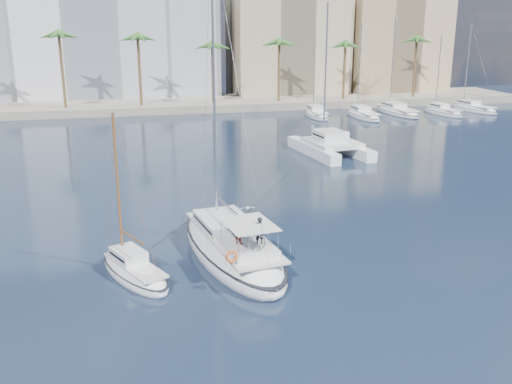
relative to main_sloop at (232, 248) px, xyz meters
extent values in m
plane|color=black|center=(2.24, 1.62, -0.57)|extent=(160.00, 160.00, 0.00)
cube|color=gray|center=(2.24, 62.62, 0.03)|extent=(120.00, 14.00, 1.20)
cube|color=white|center=(-9.76, 74.62, 13.43)|extent=(42.00, 16.00, 28.00)
cube|color=tan|center=(24.24, 71.62, 9.43)|extent=(20.00, 14.00, 20.00)
cube|color=tan|center=(44.24, 69.62, 8.43)|extent=(18.00, 12.00, 18.00)
cylinder|color=brown|center=(2.24, 58.62, 4.68)|extent=(0.44, 0.44, 10.50)
sphere|color=#336A27|center=(2.24, 58.62, 9.93)|extent=(3.60, 3.60, 3.60)
cylinder|color=brown|center=(36.24, 58.62, 4.68)|extent=(0.44, 0.44, 10.50)
sphere|color=#336A27|center=(36.24, 58.62, 9.93)|extent=(3.60, 3.60, 3.60)
ellipsoid|color=white|center=(0.00, 0.00, -0.17)|extent=(6.05, 13.49, 2.70)
ellipsoid|color=black|center=(0.00, 0.00, 0.21)|extent=(6.11, 13.62, 0.18)
cube|color=silver|center=(0.04, -0.25, 0.85)|extent=(4.38, 10.10, 0.12)
cube|color=silver|center=(-0.19, 1.24, 1.21)|extent=(3.40, 4.63, 0.60)
cube|color=black|center=(-0.19, 1.24, 1.23)|extent=(3.34, 4.13, 0.14)
cylinder|color=#B7BABF|center=(-0.41, 2.72, 9.45)|extent=(0.15, 0.15, 17.07)
cylinder|color=#B7BABF|center=(-0.02, 0.12, 2.41)|extent=(0.90, 5.21, 0.11)
cube|color=silver|center=(0.41, -2.72, 1.09)|extent=(2.93, 3.59, 0.36)
cube|color=silver|center=(0.43, -2.85, 2.46)|extent=(2.93, 3.59, 0.04)
torus|color=silver|center=(0.60, -3.96, 1.76)|extent=(0.95, 0.20, 0.96)
torus|color=#E34D0B|center=(-0.90, -4.69, 1.46)|extent=(0.65, 0.29, 0.64)
imported|color=black|center=(0.99, -2.85, 2.04)|extent=(0.62, 0.47, 1.54)
imported|color=#9A2D17|center=(-0.09, -2.50, 1.87)|extent=(0.73, 0.72, 1.19)
ellipsoid|color=white|center=(-5.72, -1.65, -0.34)|extent=(4.58, 6.76, 1.53)
ellipsoid|color=black|center=(-5.72, -1.65, -0.13)|extent=(4.62, 6.82, 0.18)
cube|color=silver|center=(-5.67, -1.76, 0.24)|extent=(3.36, 5.04, 0.12)
cube|color=silver|center=(-5.98, -1.08, 0.60)|extent=(2.14, 2.51, 0.60)
cube|color=black|center=(-5.98, -1.08, 0.62)|extent=(2.05, 2.29, 0.14)
cylinder|color=brown|center=(-6.30, -0.40, 4.31)|extent=(0.15, 0.15, 8.04)
cylinder|color=brown|center=(-5.75, -1.59, 1.80)|extent=(1.20, 2.43, 0.11)
cube|color=white|center=(13.48, 24.68, -0.02)|extent=(2.45, 10.50, 1.10)
cube|color=white|center=(17.47, 25.16, -0.02)|extent=(2.45, 10.50, 1.10)
cube|color=silver|center=(15.54, 24.40, 0.73)|extent=(5.28, 6.25, 0.50)
cube|color=silver|center=(15.48, 24.92, 1.43)|extent=(3.23, 3.45, 1.00)
cube|color=black|center=(15.48, 24.92, 1.48)|extent=(3.20, 3.04, 0.18)
cylinder|color=#B7BABF|center=(15.29, 26.47, 7.89)|extent=(0.18, 0.18, 13.91)
ellipsoid|color=silver|center=(2.59, 7.37, -0.06)|extent=(0.23, 0.44, 0.21)
sphere|color=silver|center=(2.59, 7.58, -0.04)|extent=(0.11, 0.11, 0.11)
cube|color=gray|center=(2.27, 7.37, -0.03)|extent=(0.50, 0.18, 0.12)
cube|color=gray|center=(2.90, 7.37, -0.03)|extent=(0.50, 0.18, 0.12)
camera|label=1|loc=(-5.87, -30.96, 12.84)|focal=40.00mm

